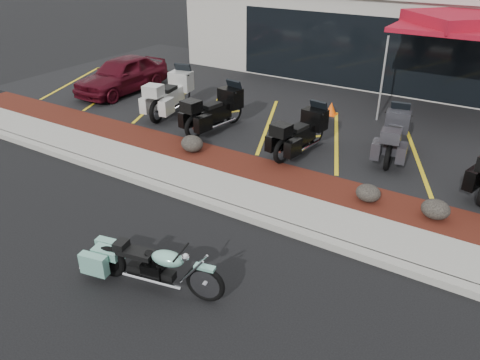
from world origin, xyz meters
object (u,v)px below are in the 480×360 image
Objects in this scene: hero_cruiser at (205,279)px; parked_car at (122,74)px; traffic_cone at (331,108)px; popup_canopy at (459,23)px; touring_white at (183,85)px.

parked_car is (-9.02, 7.29, 0.35)m from hero_cruiser.
hero_cruiser is 0.67× the size of parked_car.
popup_canopy is at bearing 31.94° from traffic_cone.
parked_car is at bearing 77.74° from touring_white.
touring_white reaches higher than parked_car.
popup_canopy reaches higher than hero_cruiser.
traffic_cone is 0.11× the size of popup_canopy.
hero_cruiser is at bearing -91.73° from popup_canopy.
popup_canopy is at bearing -74.48° from touring_white.
parked_car is 11.18m from popup_canopy.
hero_cruiser is at bearing -39.62° from parked_car.
parked_car is 7.62m from traffic_cone.
hero_cruiser is 6.21× the size of traffic_cone.
traffic_cone is (4.51, 1.82, -0.51)m from touring_white.
touring_white is (-6.13, 7.20, 0.42)m from hero_cruiser.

